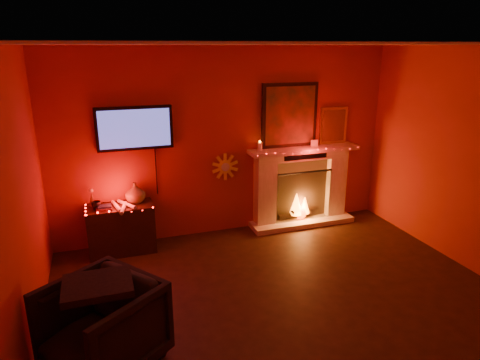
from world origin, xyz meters
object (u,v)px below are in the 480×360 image
object	(u,v)px
sunburst_clock	(225,167)
armchair	(102,326)
fireplace	(301,179)
tv	(135,128)
console_table	(122,225)

from	to	relation	value
sunburst_clock	armchair	size ratio (longest dim) A/B	0.46
fireplace	sunburst_clock	world-z (taller)	fireplace
tv	console_table	xyz separation A→B (m)	(-0.28, -0.19, -1.27)
console_table	armchair	size ratio (longest dim) A/B	1.08
fireplace	sunburst_clock	distance (m)	1.23
fireplace	armchair	world-z (taller)	fireplace
tv	armchair	bearing A→B (deg)	-103.96
tv	armchair	distance (m)	2.77
fireplace	tv	distance (m)	2.61
tv	sunburst_clock	bearing A→B (deg)	1.24
fireplace	console_table	distance (m)	2.74
tv	console_table	size ratio (longest dim) A/B	1.32
sunburst_clock	console_table	size ratio (longest dim) A/B	0.43
tv	console_table	bearing A→B (deg)	-145.79
fireplace	sunburst_clock	bearing A→B (deg)	175.63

